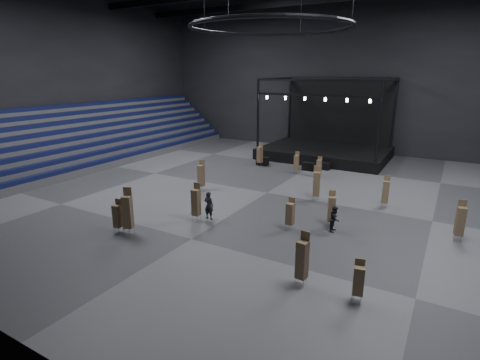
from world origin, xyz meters
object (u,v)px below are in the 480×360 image
Objects in this scene: chair_stack_12 at (302,259)px; chair_stack_13 at (319,166)px; crew_member at (335,219)px; flight_case_mid at (308,166)px; chair_stack_3 at (128,211)px; flight_case_right at (324,166)px; chair_stack_10 at (260,154)px; man_center at (209,205)px; flight_case_left at (263,161)px; chair_stack_1 at (296,162)px; stage at (327,145)px; chair_stack_4 at (359,280)px; chair_stack_7 at (460,221)px; chair_stack_5 at (332,208)px; chair_stack_9 at (201,175)px; chair_stack_0 at (118,215)px; chair_stack_11 at (316,183)px; chair_stack_2 at (290,213)px; chair_stack_6 at (386,191)px; chair_stack_8 at (196,202)px.

chair_stack_13 is at bearing 113.31° from chair_stack_12.
crew_member is (-0.47, 7.00, -0.54)m from chair_stack_12.
chair_stack_3 is (-4.21, -20.68, 1.11)m from flight_case_mid.
flight_case_right is 0.57× the size of chair_stack_13.
chair_stack_12 is at bearing -41.82° from chair_stack_10.
flight_case_left is at bearing -77.27° from man_center.
stage is at bearing 88.71° from chair_stack_1.
chair_stack_7 is (3.75, 9.29, 0.25)m from chair_stack_4.
chair_stack_1 is at bearing 99.59° from chair_stack_5.
stage is 8.35× the size of crew_member.
chair_stack_7 is at bearing 54.31° from chair_stack_4.
chair_stack_9 is 1.37× the size of man_center.
chair_stack_12 is (12.45, -20.00, 0.08)m from chair_stack_10.
stage is 30.03m from chair_stack_4.
flight_case_left reaches higher than flight_case_mid.
chair_stack_1 reaches higher than chair_stack_0.
chair_stack_11 is 1.68× the size of crew_member.
chair_stack_9 is at bearing 173.79° from chair_stack_11.
chair_stack_7 is at bearing -45.81° from flight_case_right.
chair_stack_2 is 5.66m from man_center.
stage is at bearing 86.24° from chair_stack_5.
man_center is at bearing -174.77° from chair_stack_7.
chair_stack_13 is (7.32, 9.12, -0.31)m from chair_stack_9.
flight_case_right is (1.69, -6.27, -1.07)m from stage.
chair_stack_6 is 14.72m from chair_stack_9.
chair_stack_0 is at bearing -73.08° from chair_stack_10.
chair_stack_2 is 10.16m from chair_stack_3.
flight_case_right is at bearing 56.18° from chair_stack_1.
chair_stack_13 is (-11.85, 9.58, -0.25)m from chair_stack_7.
chair_stack_12 reaches higher than crew_member.
chair_stack_6 reaches higher than crew_member.
chair_stack_12 is (-6.36, -9.29, 0.07)m from chair_stack_7.
stage is 11.17× the size of flight_case_mid.
chair_stack_2 is at bearing 23.45° from chair_stack_0.
flight_case_left is 16.23m from man_center.
chair_stack_8 is (-1.23, -15.05, 0.22)m from chair_stack_1.
chair_stack_6 is at bearing -40.06° from chair_stack_13.
chair_stack_1 is (4.48, -1.42, 0.70)m from flight_case_left.
chair_stack_3 reaches higher than chair_stack_8.
chair_stack_2 reaches higher than flight_case_mid.
chair_stack_3 reaches higher than chair_stack_0.
chair_stack_10 is at bearing 138.63° from chair_stack_7.
crew_member is at bearing -69.88° from flight_case_right.
chair_stack_10 reaches higher than man_center.
chair_stack_1 reaches higher than chair_stack_4.
chair_stack_6 is 1.26× the size of man_center.
chair_stack_6 is 6.24m from chair_stack_7.
chair_stack_10 is (-18.81, 10.71, -0.01)m from chair_stack_7.
chair_stack_12 is at bearing -74.87° from stage.
chair_stack_0 is at bearing -145.88° from chair_stack_2.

